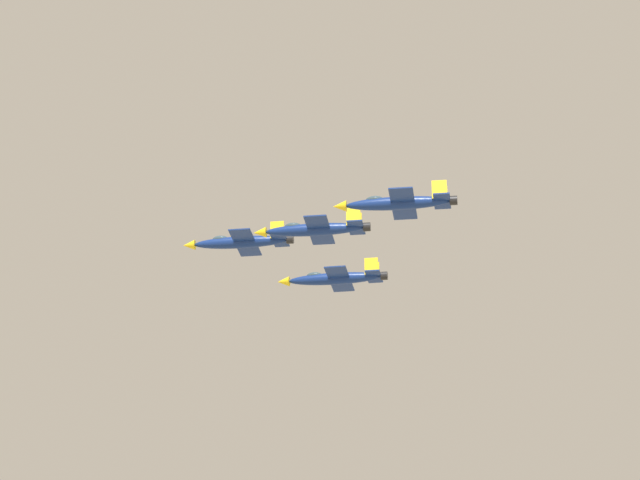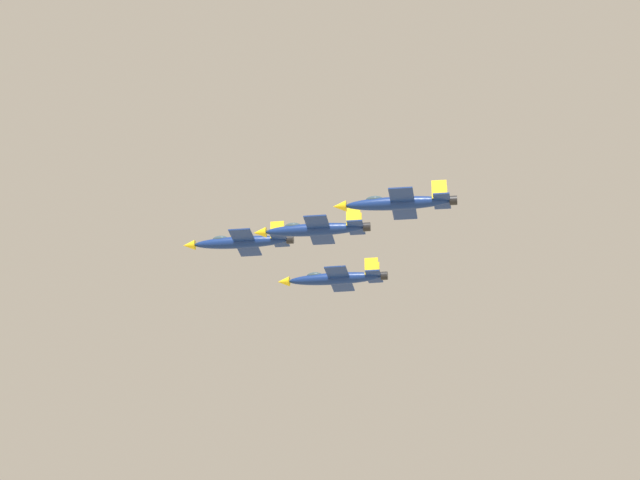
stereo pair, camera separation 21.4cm
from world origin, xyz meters
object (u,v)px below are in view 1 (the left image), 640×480
(jet_left_wingman, at_px, (314,229))
(jet_left_outer, at_px, (398,203))
(jet_right_wingman, at_px, (335,278))
(jet_lead, at_px, (240,242))

(jet_left_wingman, bearing_deg, jet_left_outer, 139.04)
(jet_right_wingman, bearing_deg, jet_left_outer, 112.29)
(jet_lead, distance_m, jet_left_outer, 34.90)
(jet_left_wingman, relative_size, jet_left_outer, 1.00)
(jet_left_wingman, xyz_separation_m, jet_right_wingman, (21.27, -6.85, 1.18))
(jet_lead, height_order, jet_left_wingman, jet_lead)
(jet_right_wingman, xyz_separation_m, jet_left_outer, (-35.93, -2.24, -2.90))
(jet_left_wingman, distance_m, jet_right_wingman, 22.37)
(jet_lead, bearing_deg, jet_left_wingman, 139.64)
(jet_left_wingman, xyz_separation_m, jet_left_outer, (-14.66, -9.09, -1.72))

